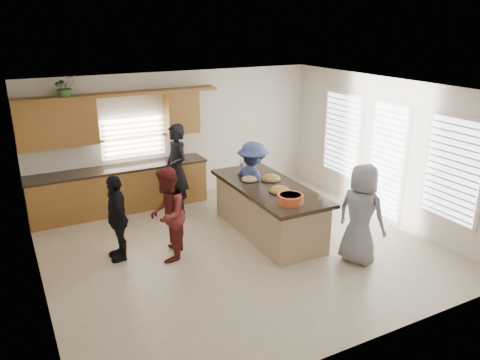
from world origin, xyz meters
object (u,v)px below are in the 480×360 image
woman_left_front (117,218)px  woman_right_back (253,183)px  woman_right_front (361,214)px  island (268,210)px  woman_left_mid (167,214)px  salad_bowl (290,198)px  woman_left_back (176,169)px

woman_left_front → woman_right_back: woman_right_back is taller
woman_right_front → woman_right_back: bearing=-0.1°
island → woman_right_front: (0.76, -1.64, 0.40)m
woman_left_front → woman_right_back: (2.72, 0.26, 0.08)m
woman_left_mid → woman_left_front: 0.84m
salad_bowl → island: bearing=81.4°
woman_left_front → island: bearing=85.4°
woman_left_mid → salad_bowl: bearing=94.0°
island → woman_left_back: woman_left_back is taller
woman_right_front → island: bearing=5.5°
woman_right_front → woman_left_back: bearing=10.1°
woman_left_back → woman_left_front: 2.14m
woman_left_back → woman_left_front: bearing=-53.1°
woman_left_front → woman_right_front: (3.49, -1.96, 0.11)m
salad_bowl → woman_right_back: bearing=85.2°
salad_bowl → woman_left_front: bearing=154.5°
salad_bowl → woman_left_back: size_ratio=0.23×
salad_bowl → woman_left_mid: woman_left_mid is taller
woman_left_mid → woman_right_back: woman_right_back is taller
salad_bowl → woman_right_front: size_ratio=0.26×
salad_bowl → woman_left_mid: bearing=155.6°
woman_left_back → woman_right_front: size_ratio=1.11×
salad_bowl → woman_right_back: woman_right_back is taller
island → woman_left_front: size_ratio=1.84×
island → woman_left_back: 2.15m
salad_bowl → woman_right_front: (0.90, -0.73, -0.19)m
woman_left_back → woman_left_front: (-1.58, -1.43, -0.20)m
woman_left_front → woman_right_back: bearing=97.5°
island → woman_left_back: bearing=124.1°
woman_left_mid → woman_right_front: size_ratio=0.94×
salad_bowl → woman_left_mid: 2.05m
woman_right_back → woman_right_front: bearing=-175.7°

